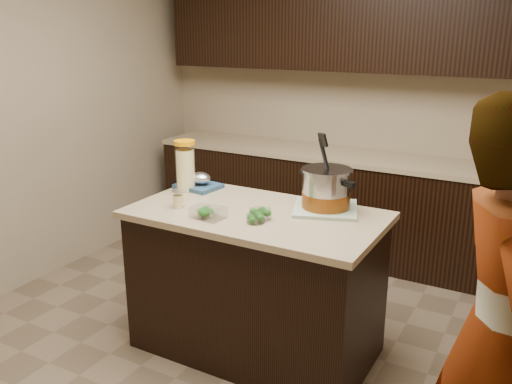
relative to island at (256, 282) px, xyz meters
The scene contains 13 objects.
ground_plane 0.45m from the island, ahead, with size 4.00×4.00×0.00m, color brown.
room_shell 1.26m from the island, ahead, with size 4.04×4.04×2.72m.
back_cabinets 1.81m from the island, 90.00° to the left, with size 3.60×0.63×2.33m.
island is the anchor object (origin of this frame).
dish_towel 0.61m from the island, 33.58° to the left, with size 0.36×0.36×0.02m, color #5D895C.
stock_pot 0.70m from the island, 33.56° to the left, with size 0.39×0.38×0.42m.
lemonade_pitcher 0.87m from the island, 165.69° to the left, with size 0.16×0.16×0.33m.
mason_jar 0.68m from the island, 160.73° to the right, with size 0.09×0.09×0.12m.
broccoli_tub_left 0.50m from the island, 61.81° to the right, with size 0.13×0.13×0.05m.
broccoli_tub_right 0.49m from the island, 49.48° to the right, with size 0.13×0.13×0.06m.
broccoli_tub_rect 0.56m from the island, 129.59° to the right, with size 0.19×0.15×0.06m.
blue_tray 0.78m from the island, 157.47° to the left, with size 0.30×0.25×0.10m.
person 1.60m from the island, 26.77° to the right, with size 0.63×0.42×1.74m, color gray.
Camera 1 is at (1.45, -2.58, 1.92)m, focal length 38.00 mm.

